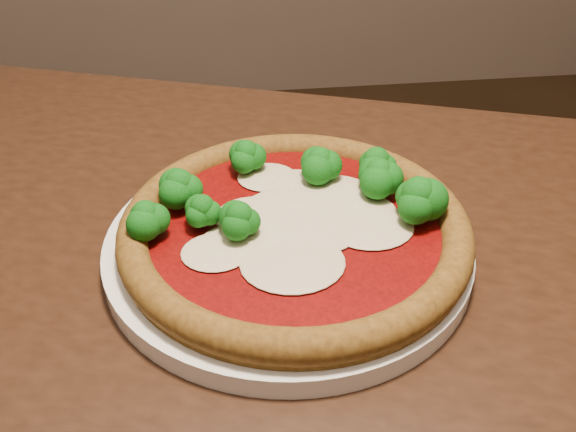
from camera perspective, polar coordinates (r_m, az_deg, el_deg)
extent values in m
cube|color=black|center=(0.53, 3.58, -8.52)|extent=(1.41, 1.10, 0.04)
cylinder|color=black|center=(1.19, -22.62, -6.38)|extent=(0.06, 0.06, 0.71)
cylinder|color=white|center=(0.55, 0.00, -2.60)|extent=(0.31, 0.31, 0.02)
cylinder|color=brown|center=(0.54, 0.60, -1.57)|extent=(0.29, 0.29, 0.01)
torus|color=brown|center=(0.54, 0.61, -0.98)|extent=(0.30, 0.30, 0.03)
cylinder|color=#6D0605|center=(0.54, 0.61, -0.94)|extent=(0.24, 0.24, 0.00)
ellipsoid|color=beige|center=(0.51, -6.43, -3.18)|extent=(0.06, 0.05, 0.00)
ellipsoid|color=beige|center=(0.57, 3.96, 1.62)|extent=(0.08, 0.08, 0.01)
ellipsoid|color=beige|center=(0.56, 7.03, 0.59)|extent=(0.05, 0.05, 0.00)
ellipsoid|color=beige|center=(0.50, 0.41, -4.15)|extent=(0.08, 0.07, 0.01)
ellipsoid|color=beige|center=(0.55, -3.17, 0.00)|extent=(0.07, 0.06, 0.01)
ellipsoid|color=beige|center=(0.54, 7.28, -0.85)|extent=(0.07, 0.07, 0.01)
ellipsoid|color=beige|center=(0.54, 1.18, -0.23)|extent=(0.12, 0.10, 0.01)
ellipsoid|color=beige|center=(0.60, -1.88, 3.49)|extent=(0.06, 0.05, 0.00)
ellipsoid|color=beige|center=(0.58, 0.55, 2.69)|extent=(0.06, 0.06, 0.01)
ellipsoid|color=beige|center=(0.52, -4.91, -2.38)|extent=(0.06, 0.05, 0.00)
ellipsoid|color=#137717|center=(0.55, -9.63, 2.72)|extent=(0.04, 0.04, 0.04)
ellipsoid|color=#137717|center=(0.58, 2.86, 4.79)|extent=(0.04, 0.04, 0.03)
ellipsoid|color=#137717|center=(0.58, 7.84, 4.74)|extent=(0.04, 0.04, 0.04)
ellipsoid|color=#137717|center=(0.54, 11.51, 1.73)|extent=(0.05, 0.05, 0.04)
ellipsoid|color=#137717|center=(0.57, 8.09, 3.67)|extent=(0.04, 0.04, 0.04)
ellipsoid|color=#137717|center=(0.51, -4.36, -0.13)|extent=(0.04, 0.04, 0.03)
ellipsoid|color=#137717|center=(0.52, -12.53, -0.03)|extent=(0.04, 0.04, 0.03)
ellipsoid|color=#137717|center=(0.60, -3.70, 5.52)|extent=(0.04, 0.04, 0.03)
ellipsoid|color=#137717|center=(0.53, -7.62, 0.66)|extent=(0.04, 0.04, 0.03)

